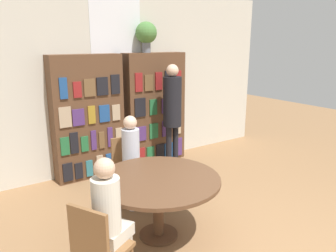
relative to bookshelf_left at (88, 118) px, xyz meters
The scene contains 10 objects.
wall_back 0.84m from the bookshelf_left, 17.27° to the left, with size 6.40×0.07×3.00m.
bookshelf_left is the anchor object (origin of this frame).
bookshelf_right 1.25m from the bookshelf_left, ahead, with size 1.13×0.34×1.98m.
flower_vase 1.71m from the bookshelf_left, ahead, with size 0.36×0.36×0.51m.
reading_table 2.15m from the bookshelf_left, 90.53° to the right, with size 1.38×1.38×0.72m.
chair_near_camera 2.80m from the bookshelf_left, 109.72° to the right, with size 0.54×0.54×0.88m.
chair_left_side 1.21m from the bookshelf_left, 83.26° to the right, with size 0.45×0.45×0.88m.
seated_reader_left 1.32m from the bookshelf_left, 85.40° to the right, with size 0.28×0.37×1.23m.
seated_reader_right 2.64m from the bookshelf_left, 107.01° to the right, with size 0.40×0.37×1.24m.
librarian_standing 1.39m from the bookshelf_left, 21.22° to the right, with size 0.31×0.58×1.81m.
Camera 1 is at (-2.42, -1.69, 2.17)m, focal length 35.00 mm.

